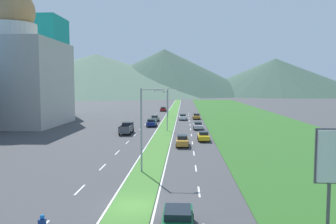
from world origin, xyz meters
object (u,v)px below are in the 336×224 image
at_px(street_lamp_near, 144,124).
at_px(pickup_truck_0, 127,128).
at_px(car_7, 203,136).
at_px(car_0, 155,118).
at_px(car_1, 178,221).
at_px(car_3, 163,109).
at_px(car_8, 182,141).
at_px(street_lamp_mid, 165,107).
at_px(car_4, 196,116).
at_px(car_6, 183,117).
at_px(car_2, 152,123).
at_px(street_lamp_far, 169,100).
at_px(car_5, 198,125).

xyz_separation_m(street_lamp_near, pickup_truck_0, (-6.60, 26.93, -4.01)).
bearing_deg(car_7, car_0, -160.04).
distance_m(car_1, car_3, 94.04).
distance_m(car_7, car_8, 5.96).
bearing_deg(street_lamp_mid, pickup_truck_0, -151.36).
relative_size(street_lamp_mid, car_4, 2.00).
height_order(street_lamp_mid, car_0, street_lamp_mid).
distance_m(car_4, car_7, 34.23).
xyz_separation_m(car_6, car_7, (3.51, -32.24, 0.01)).
bearing_deg(car_1, street_lamp_near, -165.01).
height_order(car_0, car_7, car_7).
bearing_deg(car_8, car_6, -179.79).
bearing_deg(street_lamp_mid, car_8, -77.75).
bearing_deg(car_0, car_7, -160.04).
relative_size(car_1, car_6, 0.99).
distance_m(car_2, pickup_truck_0, 11.53).
height_order(car_0, car_6, car_6).
xyz_separation_m(street_lamp_near, street_lamp_far, (-0.37, 61.37, -0.30)).
xyz_separation_m(street_lamp_near, car_0, (-3.30, 48.56, -4.26)).
height_order(street_lamp_near, car_4, street_lamp_near).
bearing_deg(car_8, car_4, 174.99).
xyz_separation_m(car_2, car_7, (10.25, -18.20, -0.05)).
height_order(car_1, car_2, car_2).
distance_m(street_lamp_mid, car_1, 44.93).
relative_size(car_4, car_6, 0.88).
bearing_deg(car_8, car_0, -168.11).
relative_size(street_lamp_near, car_6, 1.90).
height_order(street_lamp_near, car_6, street_lamp_near).
bearing_deg(car_3, car_0, 179.88).
relative_size(car_0, car_6, 0.98).
xyz_separation_m(car_3, pickup_truck_0, (-3.36, -52.95, 0.23)).
distance_m(car_1, car_2, 52.25).
bearing_deg(street_lamp_near, car_4, 82.36).
bearing_deg(street_lamp_far, car_8, -84.88).
xyz_separation_m(car_1, car_8, (0.08, 28.69, 0.06)).
xyz_separation_m(car_0, pickup_truck_0, (-3.30, -21.63, 0.25)).
bearing_deg(car_7, car_5, -178.70).
bearing_deg(street_lamp_far, car_5, -75.30).
bearing_deg(car_4, car_5, -1.08).
distance_m(street_lamp_near, car_7, 21.39).
distance_m(car_1, car_8, 28.70).
bearing_deg(car_4, street_lamp_mid, -16.53).
height_order(car_7, car_8, car_8).
relative_size(street_lamp_far, car_4, 2.01).
bearing_deg(car_8, street_lamp_mid, -167.75).
bearing_deg(car_0, car_4, -62.98).
bearing_deg(car_2, car_7, -150.62).
distance_m(car_8, pickup_truck_0, 15.99).
height_order(car_2, car_8, car_2).
bearing_deg(car_6, car_0, -64.14).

